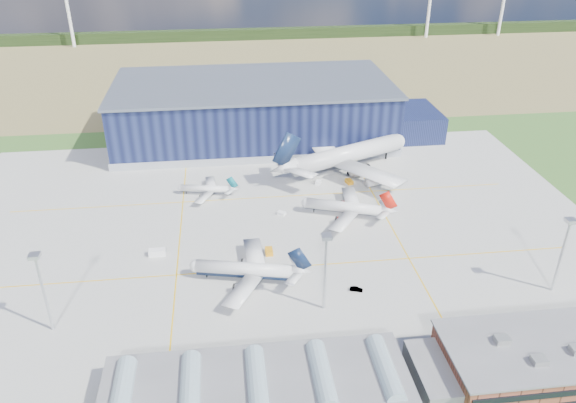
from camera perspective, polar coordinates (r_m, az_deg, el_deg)
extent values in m
plane|color=#2D5A21|center=(176.25, -1.31, -4.89)|extent=(600.00, 600.00, 0.00)
cube|color=#9F9E99|center=(184.64, -1.62, -3.19)|extent=(220.00, 160.00, 0.06)
cube|color=#EDB50C|center=(167.97, -0.96, -6.73)|extent=(180.00, 0.40, 0.02)
cube|color=#EDB50C|center=(206.26, -2.30, 0.43)|extent=(180.00, 0.40, 0.02)
cube|color=#EDB50C|center=(184.77, -10.94, -3.72)|extent=(0.40, 120.00, 0.02)
cube|color=#EDB50C|center=(191.84, 10.36, -2.37)|extent=(0.40, 120.00, 0.02)
cube|color=#907C4E|center=(379.50, -4.80, 13.52)|extent=(600.00, 220.00, 0.01)
cube|color=black|center=(456.44, -5.33, 16.54)|extent=(600.00, 8.00, 8.00)
cube|color=black|center=(256.33, -3.54, 9.15)|extent=(120.00, 60.00, 25.00)
cube|color=#8F939C|center=(260.11, -3.46, 6.89)|extent=(121.00, 61.00, 3.20)
cube|color=#535B69|center=(252.36, -3.62, 11.94)|extent=(122.00, 62.00, 1.20)
cube|color=black|center=(267.68, 12.30, 7.92)|extent=(24.00, 30.00, 12.00)
cube|color=brown|center=(144.13, 24.52, -14.53)|extent=(45.00, 22.00, 9.00)
cube|color=#5F5E63|center=(141.17, 24.91, -13.12)|extent=(46.00, 23.00, 0.50)
cube|color=black|center=(136.35, 27.03, -16.92)|extent=(44.00, 0.40, 1.40)
cube|color=black|center=(152.05, 22.36, -12.23)|extent=(44.00, 0.40, 1.40)
cube|color=black|center=(149.92, 22.61, -11.20)|extent=(44.00, 0.40, 1.40)
cube|color=#A0A09C|center=(137.27, 20.91, -13.00)|extent=(3.20, 2.60, 1.60)
cube|color=#A0A09C|center=(135.15, 24.16, -14.52)|extent=(3.20, 2.60, 1.60)
cube|color=black|center=(127.69, -3.13, -18.85)|extent=(65.00, 22.00, 6.00)
cube|color=#5F5E63|center=(125.36, -3.17, -17.86)|extent=(66.00, 23.00, 0.50)
cube|color=#5F5E63|center=(135.00, 14.83, -16.77)|extent=(10.00, 18.00, 6.00)
cylinder|color=#94ADB7|center=(127.43, -16.51, -18.24)|extent=(4.40, 18.00, 4.40)
cylinder|color=#94ADB7|center=(125.55, -9.89, -18.14)|extent=(4.40, 18.00, 4.40)
cylinder|color=#94ADB7|center=(125.22, -3.18, -17.80)|extent=(4.40, 18.00, 4.40)
cylinder|color=#94ADB7|center=(126.44, 3.46, -17.23)|extent=(4.40, 18.00, 4.40)
cylinder|color=#94ADB7|center=(129.18, 9.85, -16.48)|extent=(4.40, 18.00, 4.40)
cylinder|color=silver|center=(151.90, -23.51, -8.70)|extent=(0.70, 0.70, 22.00)
cube|color=silver|center=(145.72, -24.37, -5.06)|extent=(2.60, 2.60, 1.00)
cylinder|color=silver|center=(146.75, 3.78, -7.41)|extent=(0.70, 0.70, 22.00)
cube|color=silver|center=(140.35, 3.92, -3.59)|extent=(2.60, 2.60, 1.00)
cylinder|color=silver|center=(169.94, 25.96, -5.11)|extent=(0.70, 0.70, 22.00)
cube|color=silver|center=(164.45, 26.79, -1.75)|extent=(2.60, 2.60, 1.00)
cube|color=orange|center=(173.93, -1.95, -5.09)|extent=(2.30, 3.75, 1.56)
cube|color=white|center=(177.39, -13.15, -5.06)|extent=(5.06, 2.22, 2.21)
cube|color=white|center=(216.28, 3.09, 1.96)|extent=(2.77, 3.26, 1.20)
cube|color=orange|center=(217.38, 6.23, 2.02)|extent=(2.95, 3.91, 1.52)
cube|color=white|center=(194.59, -0.68, -1.20)|extent=(3.35, 3.13, 1.21)
imported|color=#99999E|center=(160.56, 26.40, -11.92)|extent=(3.63, 1.82, 1.19)
imported|color=#99999E|center=(159.75, 6.95, -8.84)|extent=(3.80, 2.35, 1.18)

